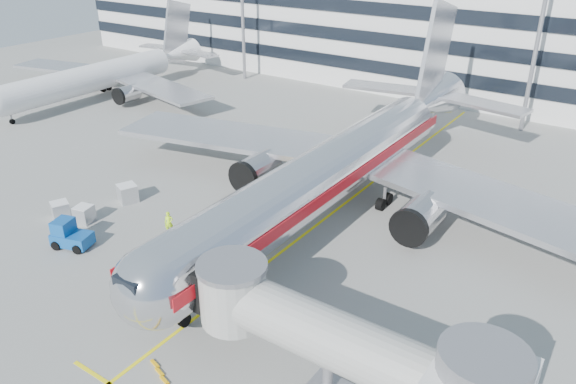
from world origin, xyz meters
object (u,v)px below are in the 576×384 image
Objects in this scene: cargo_container_right at (128,193)px; ramp_worker at (169,223)px; cargo_container_left at (60,210)px; baggage_tug at (70,235)px; main_jet at (342,164)px; cargo_container_front at (84,214)px; belt_loader at (253,217)px.

ramp_worker is (7.27, -1.97, 0.14)m from cargo_container_right.
cargo_container_left is 5.86m from cargo_container_right.
baggage_tug is at bearing -27.59° from cargo_container_left.
main_jet is at bearing 39.12° from cargo_container_left.
cargo_container_right is (-16.48, -9.95, -3.41)m from main_jet.
baggage_tug is 8.15m from cargo_container_right.
baggage_tug is 1.67× the size of cargo_container_right.
main_jet reaches higher than baggage_tug.
main_jet is 30.95× the size of cargo_container_front.
belt_loader is at bearing -123.41° from main_jet.
main_jet reaches higher than cargo_container_left.
cargo_container_left is 2.38m from cargo_container_front.
ramp_worker is at bearing 49.75° from baggage_tug.
main_jet is at bearing 41.46° from cargo_container_front.
ramp_worker is at bearing -127.70° from main_jet.
ramp_worker is at bearing -132.77° from belt_loader.
ramp_worker reaches higher than cargo_container_left.
belt_loader is 14.57m from baggage_tug.
main_jet reaches higher than belt_loader.
cargo_container_front is 0.85× the size of ramp_worker.
baggage_tug is 1.75× the size of ramp_worker.
baggage_tug is 1.87× the size of cargo_container_left.
main_jet is 19.55m from cargo_container_right.
cargo_container_front is at bearing 127.43° from baggage_tug.
baggage_tug is (-14.15, -17.76, -3.25)m from main_jet.
cargo_container_left is at bearing -113.69° from cargo_container_right.
baggage_tug reaches higher than ramp_worker.
cargo_container_left is at bearing -140.88° from main_jet.
main_jet is 28.15× the size of cargo_container_left.
ramp_worker is (9.62, 3.40, 0.23)m from cargo_container_left.
baggage_tug is 7.65m from ramp_worker.
belt_loader is 1.51× the size of baggage_tug.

